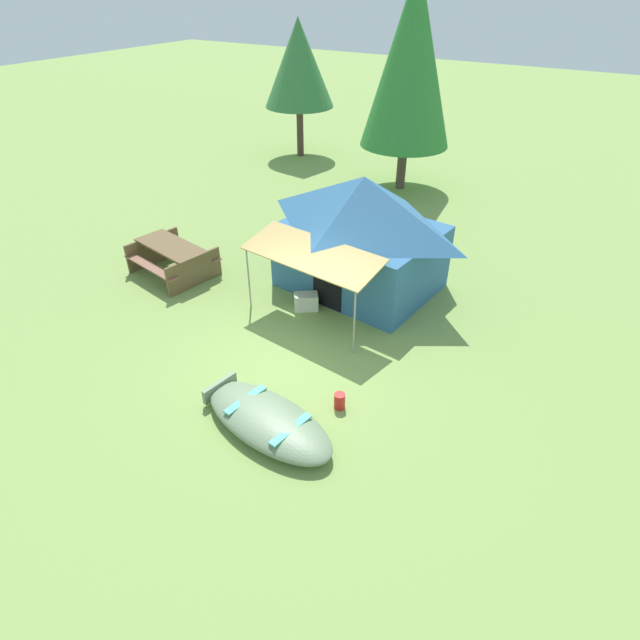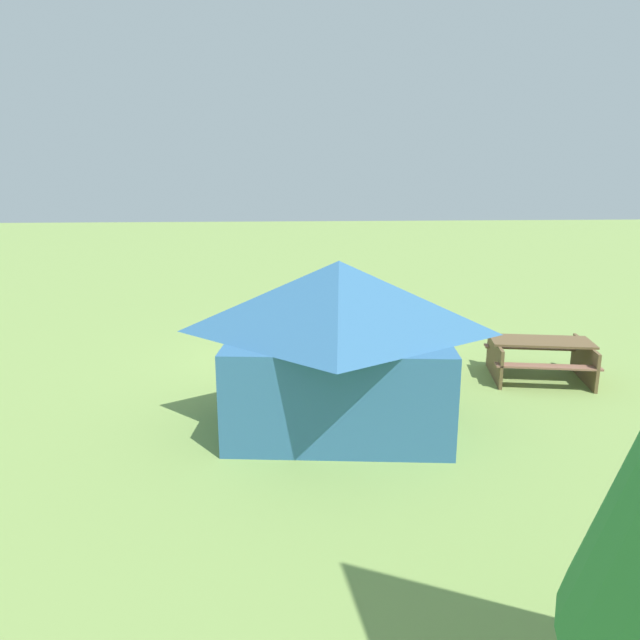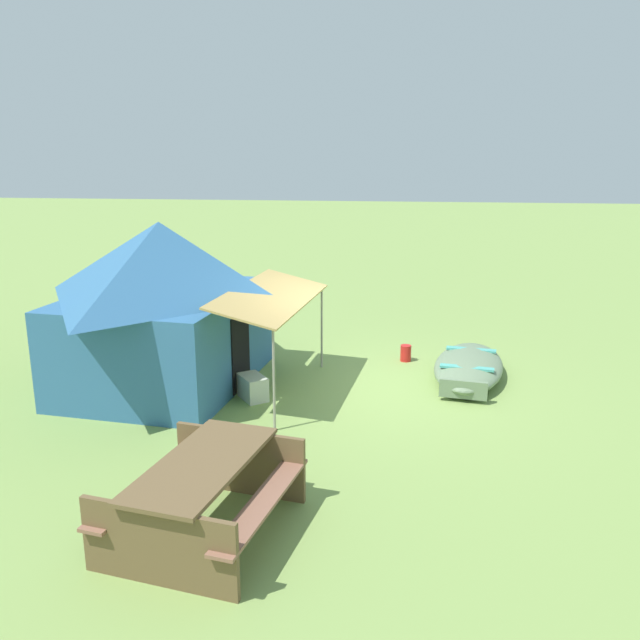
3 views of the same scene
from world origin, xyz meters
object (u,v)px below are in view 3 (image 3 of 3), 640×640
object	(u,v)px
picnic_table	(204,488)
cooler_box	(253,387)
fuel_can	(406,353)
canvas_cabin_tent	(164,302)
beached_rowboat	(469,366)

from	to	relation	value
picnic_table	cooler_box	distance (m)	3.70
fuel_can	canvas_cabin_tent	bearing A→B (deg)	113.30
beached_rowboat	cooler_box	xyz separation A→B (m)	(-1.44, 3.41, -0.01)
cooler_box	beached_rowboat	bearing A→B (deg)	-67.18
fuel_can	cooler_box	bearing A→B (deg)	133.10
canvas_cabin_tent	beached_rowboat	bearing A→B (deg)	-79.56
beached_rowboat	picnic_table	size ratio (longest dim) A/B	1.27
canvas_cabin_tent	fuel_can	xyz separation A→B (m)	(1.68, -3.91, -1.24)
picnic_table	fuel_can	world-z (taller)	picnic_table
picnic_table	fuel_can	size ratio (longest dim) A/B	7.30
beached_rowboat	canvas_cabin_tent	distance (m)	5.19
beached_rowboat	picnic_table	bearing A→B (deg)	149.07
picnic_table	canvas_cabin_tent	bearing A→B (deg)	24.40
canvas_cabin_tent	fuel_can	world-z (taller)	canvas_cabin_tent
canvas_cabin_tent	cooler_box	xyz separation A→B (m)	(-0.52, -1.55, -1.20)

